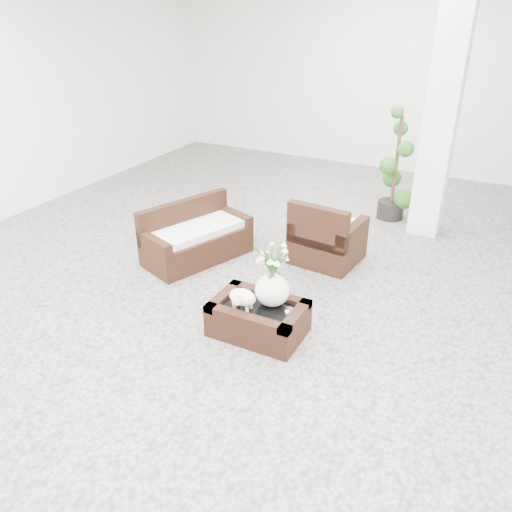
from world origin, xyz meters
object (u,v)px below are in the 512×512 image
at_px(coffee_table, 258,320).
at_px(armchair, 328,230).
at_px(topiary, 396,165).
at_px(loveseat, 197,233).

distance_m(coffee_table, armchair, 1.83).
bearing_deg(coffee_table, topiary, 83.52).
relative_size(coffee_table, topiary, 0.55).
bearing_deg(armchair, coffee_table, 94.35).
bearing_deg(loveseat, armchair, -43.58).
height_order(armchair, topiary, topiary).
bearing_deg(coffee_table, loveseat, 142.72).
distance_m(coffee_table, loveseat, 1.81).
bearing_deg(coffee_table, armchair, 88.58).
bearing_deg(loveseat, topiary, -16.08).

